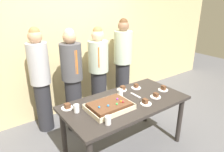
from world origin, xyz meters
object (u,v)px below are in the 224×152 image
Objects in this scene: party_table at (125,108)px; person_far_right_suit at (123,62)px; plated_slice_near_left at (163,89)px; plated_slice_center_front at (136,87)px; plated_slice_far_right at (146,102)px; plated_slice_far_left at (156,96)px; person_serving_front at (73,80)px; plated_slice_near_right at (67,107)px; drink_cup_far_end at (76,108)px; drink_cup_nearest at (108,120)px; plated_slice_center_back at (122,89)px; person_green_shirt_behind at (99,71)px; person_striped_tie_right at (41,79)px; sheet_cake at (109,106)px; drink_cup_middle at (120,93)px; cake_server_utensil at (136,95)px.

party_table is 0.98× the size of person_far_right_suit.
plated_slice_near_left is 0.41m from plated_slice_center_front.
plated_slice_center_front is at bearing 61.72° from plated_slice_far_right.
plated_slice_far_left is 1.32m from person_serving_front.
drink_cup_far_end is (0.06, -0.15, 0.03)m from plated_slice_near_right.
plated_slice_near_right is 1.00× the size of plated_slice_far_right.
person_far_right_suit is (1.37, 1.45, 0.08)m from drink_cup_nearest.
person_serving_front is at bearing 125.76° from plated_slice_far_left.
drink_cup_nearest is at bearing -69.69° from drink_cup_far_end.
person_green_shirt_behind is (0.06, 0.77, 0.05)m from plated_slice_center_back.
plated_slice_near_left is 1.22m from person_far_right_suit.
person_green_shirt_behind is at bearing 111.12° from plated_slice_near_left.
plated_slice_far_right is 0.52m from plated_slice_center_back.
person_striped_tie_right is at bearing -69.63° from person_green_shirt_behind.
party_table is 0.33m from sheet_cake.
person_serving_front is (-0.05, 0.95, 0.06)m from sheet_cake.
sheet_cake is 0.41m from drink_cup_far_end.
cake_server_utensil is (0.18, -0.12, -0.05)m from drink_cup_middle.
party_table is 1.45m from person_far_right_suit.
drink_cup_nearest reaches higher than cake_server_utensil.
sheet_cake is (-0.29, -0.04, 0.14)m from party_table.
cake_server_utensil is (-0.18, -0.19, -0.02)m from plated_slice_center_front.
plated_slice_near_right is at bearing -18.59° from person_striped_tie_right.
person_green_shirt_behind is 1.02m from person_striped_tie_right.
sheet_cake reaches higher than drink_cup_middle.
plated_slice_far_right is 1.50× the size of drink_cup_nearest.
plated_slice_near_left is at bearing 44.06° from person_serving_front.
drink_cup_middle reaches higher than plated_slice_far_right.
sheet_cake reaches higher than plated_slice_far_left.
person_far_right_suit reaches higher than plated_slice_far_left.
plated_slice_far_right is 1.00× the size of plated_slice_center_front.
person_serving_front is (-1.04, 0.97, 0.08)m from plated_slice_near_left.
person_striped_tie_right is (-0.76, 1.18, 0.22)m from party_table.
plated_slice_far_right is at bearing -72.79° from drink_cup_middle.
drink_cup_middle is (0.55, 0.48, 0.00)m from drink_cup_nearest.
drink_cup_nearest is 0.47m from drink_cup_far_end.
plated_slice_near_right is 0.90m from person_striped_tie_right.
drink_cup_middle is at bearing 40.87° from drink_cup_nearest.
drink_cup_far_end is 0.06× the size of person_serving_front.
party_table is at bearing 31.12° from drink_cup_nearest.
person_striped_tie_right is (-0.09, 1.05, 0.07)m from drink_cup_far_end.
drink_cup_far_end is 0.90m from cake_server_utensil.
plated_slice_far_right reaches higher than plated_slice_center_front.
person_green_shirt_behind is 0.94× the size of person_far_right_suit.
plated_slice_far_right is 0.52m from plated_slice_center_front.
person_striped_tie_right reaches higher than cake_server_utensil.
person_green_shirt_behind is (0.60, 0.17, -0.03)m from person_serving_front.
plated_slice_center_back is 1.50× the size of drink_cup_nearest.
plated_slice_center_back reaches higher than plated_slice_far_left.
party_table is 0.99m from person_serving_front.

